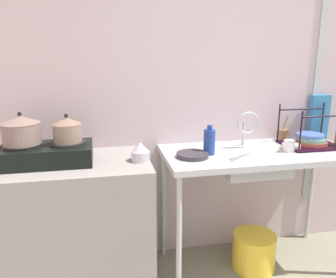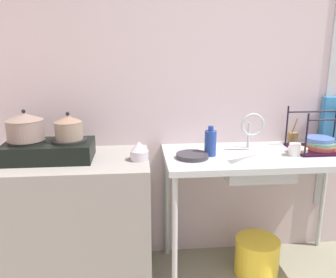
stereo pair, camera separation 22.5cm
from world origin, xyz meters
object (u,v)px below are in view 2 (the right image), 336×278
cup_by_rack (295,149)px  utensil_jar (293,137)px  pot_on_right_burner (68,127)px  percolator (139,151)px  cereal_box (332,120)px  faucet (252,126)px  frying_pan (192,156)px  bucket_on_floor (257,256)px  small_bowl_on_drainboard (298,150)px  bottle_by_sink (210,143)px  stove (49,150)px  dish_rack (320,144)px  pot_on_left_burner (25,127)px  sink_basin (255,165)px

cup_by_rack → utensil_jar: utensil_jar is taller
pot_on_right_burner → percolator: (0.44, -0.06, -0.15)m
percolator → cereal_box: (1.47, 0.31, 0.11)m
pot_on_right_burner → cup_by_rack: size_ratio=2.17×
faucet → frying_pan: (-0.45, -0.15, -0.16)m
bucket_on_floor → small_bowl_on_drainboard: bearing=10.9°
pot_on_right_burner → bottle_by_sink: size_ratio=0.87×
bucket_on_floor → pot_on_right_burner: bearing=177.9°
stove → frying_pan: stove is taller
cereal_box → percolator: bearing=-168.8°
small_bowl_on_drainboard → bucket_on_floor: size_ratio=0.41×
pot_on_right_burner → small_bowl_on_drainboard: (1.54, 0.00, -0.19)m
dish_rack → bottle_by_sink: size_ratio=1.93×
pot_on_left_burner → small_bowl_on_drainboard: pot_on_left_burner is taller
dish_rack → bucket_on_floor: 0.93m
frying_pan → bucket_on_floor: 0.92m
bottle_by_sink → cereal_box: 1.03m
sink_basin → cup_by_rack: 0.28m
small_bowl_on_drainboard → bottle_by_sink: bottle_by_sink is taller
stove → percolator: bearing=-5.6°
pot_on_left_burner → utensil_jar: bearing=7.5°
percolator → sink_basin: bearing=1.6°
dish_rack → percolator: bearing=-175.4°
frying_pan → dish_rack: bearing=5.7°
cup_by_rack → dish_rack: bearing=23.1°
dish_rack → sink_basin: bearing=-170.8°
cup_by_rack → small_bowl_on_drainboard: size_ratio=0.63×
frying_pan → dish_rack: size_ratio=0.54×
pot_on_right_burner → small_bowl_on_drainboard: pot_on_right_burner is taller
percolator → cup_by_rack: bearing=0.1°
faucet → sink_basin: bearing=-93.1°
dish_rack → frying_pan: bearing=-174.3°
stove → cereal_box: 2.06m
pot_on_left_burner → sink_basin: 1.53m
frying_pan → cereal_box: bearing=15.1°
sink_basin → faucet: (0.01, 0.13, 0.24)m
sink_basin → bottle_by_sink: bearing=174.6°
frying_pan → small_bowl_on_drainboard: (0.75, 0.05, 0.00)m
stove → pot_on_right_burner: pot_on_right_burner is taller
dish_rack → pot_on_right_burner: bearing=-178.5°
percolator → sink_basin: percolator is taller
cereal_box → bucket_on_floor: size_ratio=1.10×
pot_on_right_burner → cereal_box: size_ratio=0.51×
sink_basin → stove: bearing=178.5°
bottle_by_sink → cereal_box: size_ratio=0.58×
stove → cereal_box: bearing=7.1°
pot_on_right_burner → frying_pan: size_ratio=0.83×
utensil_jar → dish_rack: bearing=-62.1°
pot_on_right_burner → cereal_box: cereal_box is taller
frying_pan → bucket_on_floor: (0.49, 0.00, -0.78)m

